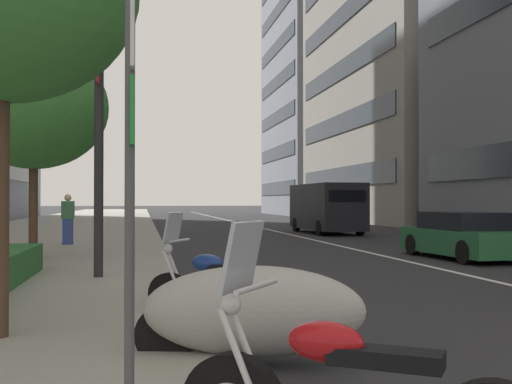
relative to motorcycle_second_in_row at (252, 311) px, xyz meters
name	(u,v)px	position (x,y,z in m)	size (l,w,h in m)	color
sidewalk_right_plaza	(52,232)	(27.02, 5.49, -0.46)	(160.00, 10.31, 0.15)	gray
lane_centre_stripe	(259,227)	(32.02, -5.91, -0.53)	(110.00, 0.16, 0.01)	silver
motorcycle_second_in_row	(252,311)	(0.00, 0.00, 0.00)	(1.24, 2.32, 0.99)	#9E9E99
motorcycle_under_tarp	(216,287)	(2.56, 0.06, -0.10)	(1.14, 1.91, 1.46)	black
car_approaching_light	(464,236)	(10.36, -7.81, 0.09)	(4.43, 2.05, 1.31)	#236038
delivery_van_ahead	(326,207)	(24.44, -7.95, 0.78)	(6.20, 2.33, 2.45)	black
parking_sign_by_curb	(131,165)	(-2.32, 1.13, 1.30)	(0.32, 0.06, 2.70)	#47494C
street_lamp_with_banners	(117,15)	(6.52, 1.55, 4.71)	(1.26, 2.50, 8.64)	#232326
street_tree_far_plaza	(34,107)	(10.51, 3.75, 3.44)	(3.68, 3.68, 5.40)	#473323
pedestrian_on_plaza	(68,219)	(16.14, 3.54, 0.47)	(0.29, 0.42, 1.69)	#33478C
office_tower_mid_left	(363,54)	(65.51, -24.61, 18.42)	(19.76, 21.01, 37.90)	gray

